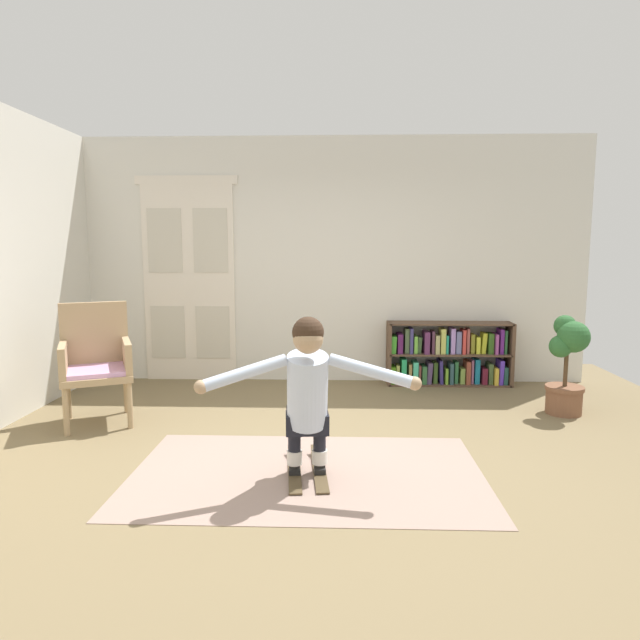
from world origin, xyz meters
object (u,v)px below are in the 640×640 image
Objects in this scene: person_skier at (308,387)px; skis_pair at (307,469)px; bookshelf at (448,356)px; wicker_chair at (96,360)px; potted_plant at (567,364)px.

skis_pair is at bearing 95.76° from person_skier.
bookshelf is at bearing 61.71° from person_skier.
potted_plant is at bearing 4.80° from wicker_chair.
wicker_chair is at bearing -175.20° from potted_plant.
bookshelf is at bearing 60.01° from skis_pair.
person_skier is (-1.49, -2.78, 0.33)m from bookshelf.
skis_pair is (-2.43, -1.49, -0.47)m from potted_plant.
bookshelf is 1.46m from potted_plant.
skis_pair is 0.67m from person_skier.
potted_plant is (0.92, -1.13, 0.16)m from bookshelf.
potted_plant is at bearing 34.33° from person_skier.
wicker_chair is 2.40m from person_skier.
bookshelf is 3.84m from wicker_chair.
bookshelf is at bearing 129.23° from potted_plant.
potted_plant is 2.89m from skis_pair.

